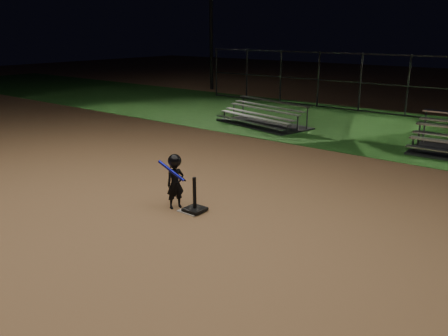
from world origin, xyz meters
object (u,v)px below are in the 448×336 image
Objects in this scene: bleacher_left at (263,120)px; batting_tee at (195,205)px; home_plate at (193,210)px; child_batter at (175,180)px; light_pole_left at (210,2)px.

batting_tee is at bearing -52.49° from bleacher_left.
bleacher_left reaches higher than home_plate.
home_plate is 0.70m from child_batter.
home_plate is 0.15m from batting_tee.
batting_tee is 0.62× the size of child_batter.
bleacher_left is 0.46× the size of light_pole_left.
batting_tee is (0.07, -0.02, 0.13)m from home_plate.
light_pole_left is at bearing 60.52° from child_batter.
child_batter is at bearing -55.38° from bleacher_left.
child_batter is 0.29× the size of bleacher_left.
child_batter is 0.13× the size of light_pole_left.
light_pole_left reaches higher than child_batter.
batting_tee is 8.78m from bleacher_left.
bleacher_left is (-3.71, 7.96, 0.03)m from batting_tee.
light_pole_left reaches higher than bleacher_left.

